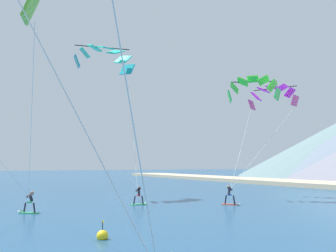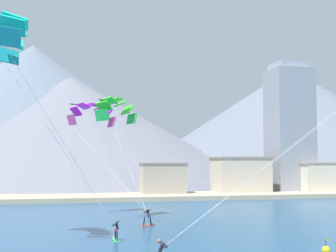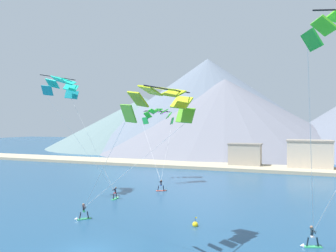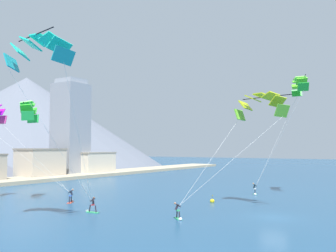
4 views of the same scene
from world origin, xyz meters
name	(u,v)px [view 4 (image 4 of 4)]	position (x,y,z in m)	size (l,w,h in m)	color
ground_plane	(273,217)	(0.00, 0.00, 0.00)	(400.00, 400.00, 0.00)	navy
kitesurfer_near_lead	(91,208)	(-7.38, 16.90, 0.48)	(0.57, 1.76, 1.70)	#33B266
kitesurfer_near_trail	(255,191)	(16.12, 7.49, 0.52)	(1.77, 0.96, 1.74)	#33B266
kitesurfer_mid_center	(71,198)	(-3.57, 23.95, 0.56)	(1.70, 1.23, 1.79)	#E54C33
kitesurfer_far_left	(178,214)	(-5.76, 7.25, 0.47)	(1.47, 1.56, 1.66)	#33B266
parafoil_kite_near_lead	(40,49)	(-15.21, 15.73, 15.35)	(9.23, 7.05, 15.31)	teal
parafoil_kite_near_trail	(299,84)	(18.67, 1.58, 15.85)	(6.68, 7.73, 15.45)	green
parafoil_kite_far_left	(261,104)	(5.08, 2.76, 11.78)	(12.53, 8.06, 11.70)	#62B82C
parafoil_kite_distant_high_outer	(29,109)	(-6.28, 28.88, 11.56)	(4.69, 5.01, 2.61)	green
race_marker_buoy	(212,201)	(5.94, 9.36, 0.16)	(0.56, 0.56, 1.02)	yellow
shore_building_harbour_front	(40,163)	(17.75, 56.34, 3.32)	(9.35, 6.68, 6.62)	beige
shore_building_promenade_mid	(96,163)	(33.06, 54.30, 2.85)	(10.34, 4.42, 5.68)	beige
highrise_tower	(71,128)	(27.88, 58.07, 11.58)	(7.00, 7.00, 23.58)	gray
mountain_peak_west_ridge	(26,121)	(55.15, 111.92, 16.92)	(104.75, 104.75, 33.85)	slate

